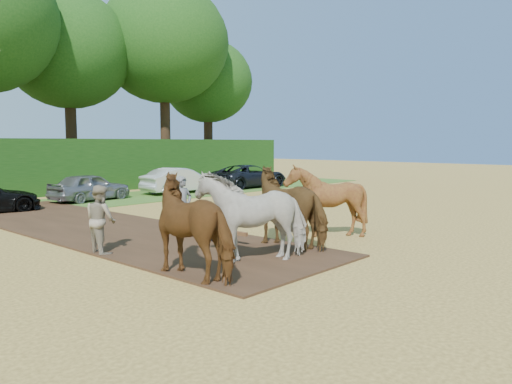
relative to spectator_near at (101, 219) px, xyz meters
The scene contains 5 objects.
ground 3.83m from the spectator_near, 82.94° to the right, with size 120.00×120.00×0.00m, color gold.
earth_strip 3.93m from the spectator_near, 59.29° to the left, with size 4.50×17.00×0.05m, color #472D1C.
spectator_near is the anchor object (origin of this frame).
plough_team 4.29m from the spectator_near, 45.86° to the right, with size 7.01×5.24×2.15m.
parked_cars 10.27m from the spectator_near, 80.68° to the left, with size 35.88×3.13×1.47m.
Camera 1 is at (-7.03, -7.46, 2.79)m, focal length 35.00 mm.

